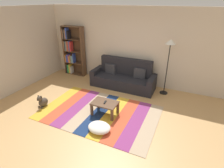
{
  "coord_description": "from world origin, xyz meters",
  "views": [
    {
      "loc": [
        1.89,
        -3.44,
        2.89
      ],
      "look_at": [
        -0.05,
        0.79,
        0.65
      ],
      "focal_mm": 28.47,
      "sensor_mm": 36.0,
      "label": 1
    }
  ],
  "objects": [
    {
      "name": "bookshelf",
      "position": [
        -2.55,
        2.31,
        0.98
      ],
      "size": [
        0.9,
        0.28,
        1.96
      ],
      "color": "brown",
      "rests_on": "ground_plane"
    },
    {
      "name": "couch",
      "position": [
        -0.16,
        2.02,
        0.34
      ],
      "size": [
        2.26,
        0.8,
        1.0
      ],
      "color": "black",
      "rests_on": "ground_plane"
    },
    {
      "name": "left_wall",
      "position": [
        -3.4,
        0.75,
        1.35
      ],
      "size": [
        0.1,
        5.5,
        2.7
      ],
      "primitive_type": "cube",
      "color": "beige",
      "rests_on": "ground_plane"
    },
    {
      "name": "pouf",
      "position": [
        0.21,
        -0.49,
        0.11
      ],
      "size": [
        0.56,
        0.45,
        0.19
      ],
      "primitive_type": "ellipsoid",
      "color": "white",
      "rests_on": "rug"
    },
    {
      "name": "rug",
      "position": [
        -0.17,
        0.19,
        0.01
      ],
      "size": [
        3.21,
        2.06,
        0.01
      ],
      "color": "gold",
      "rests_on": "ground_plane"
    },
    {
      "name": "tv_remote",
      "position": [
        0.02,
        0.18,
        0.39
      ],
      "size": [
        0.07,
        0.15,
        0.02
      ],
      "primitive_type": "cube",
      "rotation": [
        0.0,
        0.0,
        0.14
      ],
      "color": "black",
      "rests_on": "coffee_table"
    },
    {
      "name": "standing_lamp",
      "position": [
        1.27,
        2.11,
        1.51
      ],
      "size": [
        0.32,
        0.32,
        1.81
      ],
      "color": "black",
      "rests_on": "ground_plane"
    },
    {
      "name": "ground_plane",
      "position": [
        0.0,
        0.0,
        0.0
      ],
      "size": [
        14.0,
        14.0,
        0.0
      ],
      "primitive_type": "plane",
      "color": "tan"
    },
    {
      "name": "back_wall",
      "position": [
        0.0,
        2.55,
        1.35
      ],
      "size": [
        6.8,
        0.1,
        2.7
      ],
      "primitive_type": "cube",
      "color": "beige",
      "rests_on": "ground_plane"
    },
    {
      "name": "coffee_table",
      "position": [
        0.01,
        0.19,
        0.31
      ],
      "size": [
        0.68,
        0.46,
        0.37
      ],
      "color": "#513826",
      "rests_on": "rug"
    },
    {
      "name": "dog",
      "position": [
        -1.84,
        -0.22,
        0.16
      ],
      "size": [
        0.22,
        0.35,
        0.4
      ],
      "color": "#473D33",
      "rests_on": "ground_plane"
    }
  ]
}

